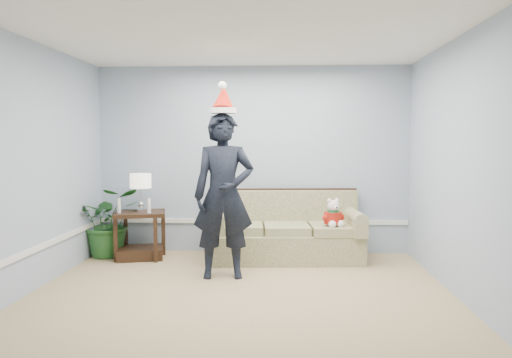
{
  "coord_description": "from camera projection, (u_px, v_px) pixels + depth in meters",
  "views": [
    {
      "loc": [
        0.45,
        -4.72,
        1.61
      ],
      "look_at": [
        0.1,
        1.55,
        1.14
      ],
      "focal_mm": 35.0,
      "sensor_mm": 36.0,
      "label": 1
    }
  ],
  "objects": [
    {
      "name": "room_shell",
      "position": [
        236.0,
        169.0,
        4.75
      ],
      "size": [
        4.54,
        5.04,
        2.74
      ],
      "color": "tan",
      "rests_on": "ground"
    },
    {
      "name": "wainscot_trim",
      "position": [
        149.0,
        238.0,
        6.05
      ],
      "size": [
        4.49,
        4.99,
        0.06
      ],
      "color": "white",
      "rests_on": "room_shell"
    },
    {
      "name": "sofa",
      "position": [
        286.0,
        235.0,
        6.86
      ],
      "size": [
        2.08,
        1.02,
        0.95
      ],
      "rotation": [
        0.0,
        0.0,
        0.08
      ],
      "color": "#4C5D2C",
      "rests_on": "room_shell"
    },
    {
      "name": "side_table",
      "position": [
        140.0,
        240.0,
        6.9
      ],
      "size": [
        0.79,
        0.71,
        0.65
      ],
      "rotation": [
        0.0,
        0.0,
        0.24
      ],
      "color": "#321C12",
      "rests_on": "room_shell"
    },
    {
      "name": "table_lamp",
      "position": [
        141.0,
        183.0,
        6.92
      ],
      "size": [
        0.29,
        0.29,
        0.52
      ],
      "color": "silver",
      "rests_on": "side_table"
    },
    {
      "name": "candle_pair",
      "position": [
        134.0,
        206.0,
        6.72
      ],
      "size": [
        0.46,
        0.05,
        0.2
      ],
      "color": "silver",
      "rests_on": "side_table"
    },
    {
      "name": "houseplant",
      "position": [
        109.0,
        222.0,
        7.01
      ],
      "size": [
        1.1,
        1.04,
        0.98
      ],
      "primitive_type": "imported",
      "rotation": [
        0.0,
        0.0,
        0.39
      ],
      "color": "#225823",
      "rests_on": "room_shell"
    },
    {
      "name": "man",
      "position": [
        224.0,
        196.0,
        5.89
      ],
      "size": [
        0.77,
        0.56,
        1.96
      ],
      "primitive_type": "imported",
      "rotation": [
        0.0,
        0.0,
        0.13
      ],
      "color": "black",
      "rests_on": "room_shell"
    },
    {
      "name": "santa_hat",
      "position": [
        223.0,
        100.0,
        5.83
      ],
      "size": [
        0.33,
        0.37,
        0.37
      ],
      "rotation": [
        0.0,
        0.0,
        -0.04
      ],
      "color": "white",
      "rests_on": "man"
    },
    {
      "name": "teddy_bear",
      "position": [
        333.0,
        216.0,
        6.58
      ],
      "size": [
        0.3,
        0.3,
        0.38
      ],
      "rotation": [
        0.0,
        0.0,
        0.38
      ],
      "color": "white",
      "rests_on": "sofa"
    }
  ]
}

